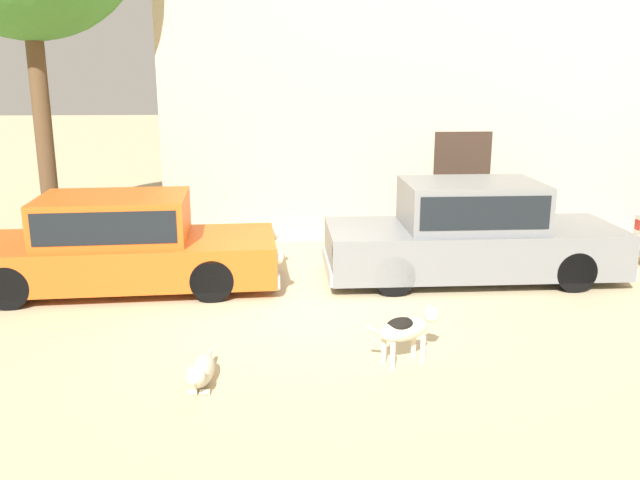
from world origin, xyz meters
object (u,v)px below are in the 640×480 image
(stray_dog_spotted, at_px, (202,372))
(stray_dog_tan, at_px, (406,328))
(parked_sedan_second, at_px, (472,232))
(parked_sedan_nearest, at_px, (118,243))

(stray_dog_spotted, height_order, stray_dog_tan, stray_dog_tan)
(parked_sedan_second, height_order, stray_dog_spotted, parked_sedan_second)
(parked_sedan_nearest, height_order, stray_dog_spotted, parked_sedan_nearest)
(parked_sedan_second, xyz_separation_m, stray_dog_tan, (-1.59, -3.12, -0.35))
(parked_sedan_second, relative_size, stray_dog_spotted, 4.59)
(stray_dog_spotted, bearing_deg, parked_sedan_nearest, -150.47)
(stray_dog_tan, bearing_deg, parked_sedan_nearest, 118.12)
(stray_dog_spotted, bearing_deg, parked_sedan_second, 136.96)
(parked_sedan_second, bearing_deg, stray_dog_tan, -117.70)
(parked_sedan_second, height_order, stray_dog_tan, parked_sedan_second)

